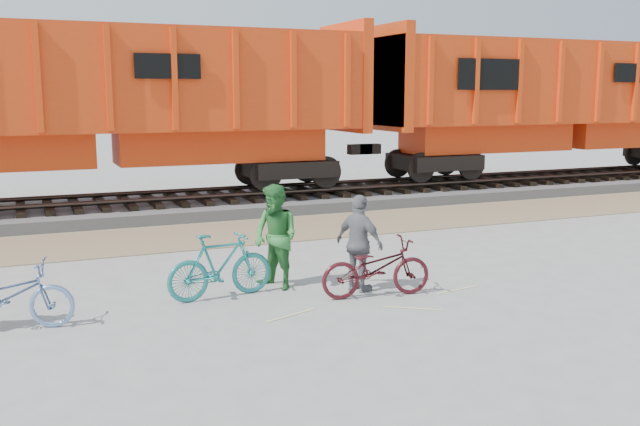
# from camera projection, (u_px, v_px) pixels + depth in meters

# --- Properties ---
(ground) EXTENTS (120.00, 120.00, 0.00)m
(ground) POSITION_uv_depth(u_px,v_px,m) (332.00, 294.00, 11.49)
(ground) COLOR #9E9E99
(ground) RESTS_ON ground
(gravel_strip) EXTENTS (120.00, 3.00, 0.02)m
(gravel_strip) POSITION_uv_depth(u_px,v_px,m) (236.00, 233.00, 16.48)
(gravel_strip) COLOR #907B59
(gravel_strip) RESTS_ON ground
(ballast_bed) EXTENTS (120.00, 4.00, 0.30)m
(ballast_bed) POSITION_uv_depth(u_px,v_px,m) (200.00, 205.00, 19.63)
(ballast_bed) COLOR slate
(ballast_bed) RESTS_ON ground
(track) EXTENTS (120.00, 2.60, 0.24)m
(track) POSITION_uv_depth(u_px,v_px,m) (199.00, 193.00, 19.58)
(track) COLOR black
(track) RESTS_ON ballast_bed
(hopper_car_center) EXTENTS (14.00, 3.13, 4.65)m
(hopper_car_center) POSITION_uv_depth(u_px,v_px,m) (102.00, 101.00, 18.21)
(hopper_car_center) COLOR black
(hopper_car_center) RESTS_ON track
(hopper_car_right) EXTENTS (14.00, 3.13, 4.65)m
(hopper_car_right) POSITION_uv_depth(u_px,v_px,m) (564.00, 99.00, 23.99)
(hopper_car_right) COLOR black
(hopper_car_right) RESTS_ON track
(bicycle_blue) EXTENTS (1.90, 1.04, 0.94)m
(bicycle_blue) POSITION_uv_depth(u_px,v_px,m) (6.00, 296.00, 9.70)
(bicycle_blue) COLOR #6E90C0
(bicycle_blue) RESTS_ON ground
(bicycle_teal) EXTENTS (1.78, 0.69, 1.04)m
(bicycle_teal) POSITION_uv_depth(u_px,v_px,m) (220.00, 266.00, 11.18)
(bicycle_teal) COLOR #207D7C
(bicycle_teal) RESTS_ON ground
(bicycle_maroon) EXTENTS (1.85, 0.84, 0.94)m
(bicycle_maroon) POSITION_uv_depth(u_px,v_px,m) (376.00, 268.00, 11.26)
(bicycle_maroon) COLOR #451219
(bicycle_maroon) RESTS_ON ground
(person_man) EXTENTS (0.95, 1.04, 1.73)m
(person_man) POSITION_uv_depth(u_px,v_px,m) (276.00, 237.00, 11.69)
(person_man) COLOR #2E7833
(person_man) RESTS_ON ground
(person_woman) EXTENTS (0.73, 1.01, 1.59)m
(person_woman) POSITION_uv_depth(u_px,v_px,m) (359.00, 243.00, 11.53)
(person_woman) COLOR slate
(person_woman) RESTS_ON ground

